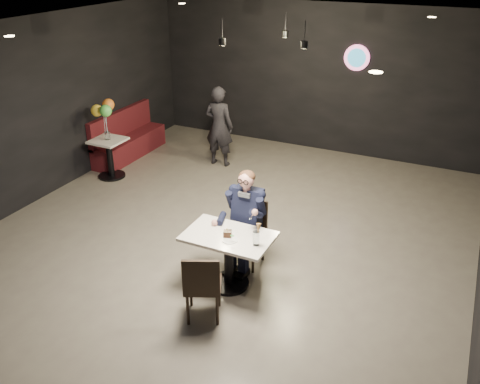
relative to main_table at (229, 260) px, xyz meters
The scene contains 17 objects.
floor 0.98m from the main_table, 129.94° to the left, with size 9.00×9.00×0.00m, color slate.
wall_sign 5.42m from the main_table, 87.57° to the left, with size 0.50×0.06×0.50m, color pink, non-canonical shape.
pendant_lights 3.72m from the main_table, 102.16° to the left, with size 1.40×1.20×0.36m, color black.
main_table is the anchor object (origin of this frame).
chair_far 0.56m from the main_table, 90.00° to the left, with size 0.42×0.46×0.92m, color black.
chair_near 0.67m from the main_table, 90.00° to the right, with size 0.42×0.46×0.92m, color black.
seated_man 0.65m from the main_table, 90.00° to the left, with size 0.60×0.80×1.44m, color black.
dessert_plate 0.40m from the main_table, 56.17° to the right, with size 0.20×0.20×0.01m, color white.
cake_slice 0.43m from the main_table, 76.25° to the right, with size 0.10×0.08×0.07m, color black.
mint_leaf 0.50m from the main_table, 48.23° to the right, with size 0.06×0.04×0.01m, color #287B2B.
sundae_glass 0.62m from the main_table, ahead, with size 0.08×0.08×0.18m, color silver.
wafer_cone 0.76m from the main_table, ahead, with size 0.06×0.06×0.12m, color #B17448.
booth_bench 4.92m from the main_table, 141.17° to the left, with size 0.48×1.91×0.96m, color #400D11.
side_table 4.10m from the main_table, 149.45° to the left, with size 0.57×0.57×0.72m, color white.
balloon_vase 4.12m from the main_table, 149.45° to the left, with size 0.10×0.10×0.15m, color silver.
balloon_bunch 4.19m from the main_table, 149.45° to the left, with size 0.40×0.40×0.65m, color yellow.
passerby 4.04m from the main_table, 119.17° to the left, with size 0.58×0.38×1.58m, color black.
Camera 1 is at (3.03, -5.52, 4.02)m, focal length 38.00 mm.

